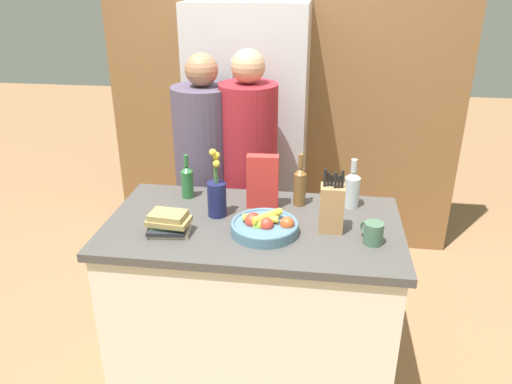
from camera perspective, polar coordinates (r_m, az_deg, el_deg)
ground_plane at (r=2.95m, az=-0.28°, el=-19.72°), size 14.00×14.00×0.00m
kitchen_island at (r=2.65m, az=-0.30°, el=-12.44°), size 1.42×0.78×0.93m
back_wall_wood at (r=3.75m, az=3.14°, el=12.63°), size 2.62×0.12×2.60m
refrigerator at (r=3.52m, az=-0.70°, el=5.73°), size 0.77×0.63×1.87m
fruit_bowl at (r=2.30m, az=0.93°, el=-3.86°), size 0.31×0.31×0.10m
knife_block at (r=2.31m, az=8.65°, el=-1.76°), size 0.11×0.09×0.31m
flower_vase at (r=2.44m, az=-4.51°, el=-0.27°), size 0.09×0.09×0.35m
cereal_box at (r=2.51m, az=0.76°, el=1.20°), size 0.16×0.07×0.28m
coffee_mug at (r=2.27m, az=13.22°, el=-4.58°), size 0.10×0.11×0.10m
book_stack at (r=2.33m, az=-9.94°, el=-3.54°), size 0.20×0.16×0.10m
bottle_oil at (r=2.66m, az=-7.86°, el=1.28°), size 0.06×0.06×0.24m
bottle_vinegar at (r=2.55m, az=5.03°, el=0.78°), size 0.06×0.06×0.28m
bottle_wine at (r=2.57m, az=10.93°, el=0.42°), size 0.08×0.08×0.26m
person_at_sink at (r=3.07m, az=-5.74°, el=2.22°), size 0.37×0.37×1.62m
person_in_blue at (r=3.00m, az=-0.83°, el=2.31°), size 0.34×0.34×1.65m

